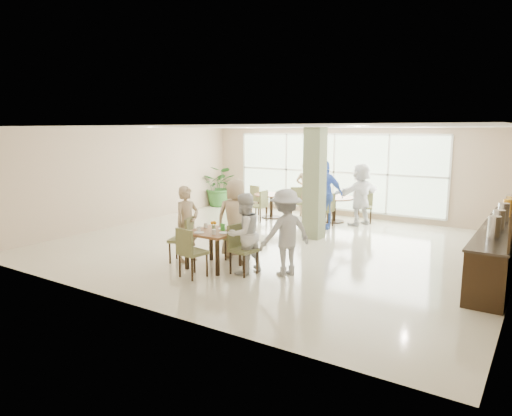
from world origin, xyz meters
The scene contains 20 objects.
ground centered at (0.00, 0.00, 0.00)m, with size 10.00×10.00×0.00m, color beige.
room_shell centered at (0.00, 0.00, 1.70)m, with size 10.00×10.00×10.00m.
window_bank centered at (-0.50, 4.46, 1.40)m, with size 7.00×0.04×7.00m.
column centered at (0.40, 1.20, 1.40)m, with size 0.45×0.45×2.80m, color #7A8059.
main_table centered at (-0.14, -2.22, 0.65)m, with size 0.91×0.91×0.75m.
round_table_left centered at (-1.93, 2.96, 0.57)m, with size 1.09×1.09×0.75m.
round_table_right centered at (0.01, 3.41, 0.59)m, with size 1.19×1.19×0.75m.
chairs_main_table centered at (-0.15, -2.22, 0.47)m, with size 2.10×1.97×0.95m.
chairs_table_left centered at (-1.93, 2.96, 0.47)m, with size 1.96×1.71×0.95m.
chairs_table_right centered at (0.06, 3.38, 0.47)m, with size 2.11×1.68×0.95m.
tabletop_clutter centered at (-0.13, -2.23, 0.81)m, with size 0.76×0.73×0.21m.
buffet_counter centered at (4.70, 0.51, 0.55)m, with size 0.64×4.70×1.95m.
potted_plant centered at (-4.63, 3.83, 0.73)m, with size 1.31×1.31×1.46m, color #2E6327.
teen_left centered at (-0.90, -2.15, 0.80)m, with size 0.58×0.38×1.59m, color tan.
teen_far centered at (-0.22, -1.34, 0.86)m, with size 0.84×0.46×1.72m, color tan.
teen_right centered at (0.56, -2.19, 0.78)m, with size 0.76×0.59×1.56m, color white.
teen_standing centered at (1.28, -1.83, 0.83)m, with size 1.07×0.61×1.65m, color #A8A8AA.
adult_a centered at (0.08, 2.45, 0.96)m, with size 1.12×0.64×1.91m, color #466FD4.
adult_b centered at (0.81, 3.40, 0.90)m, with size 1.67×0.72×1.80m, color white.
adult_standing centered at (-1.12, 3.73, 0.87)m, with size 0.64×0.42×1.75m, color tan.
Camera 1 is at (5.40, -9.18, 2.73)m, focal length 32.00 mm.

